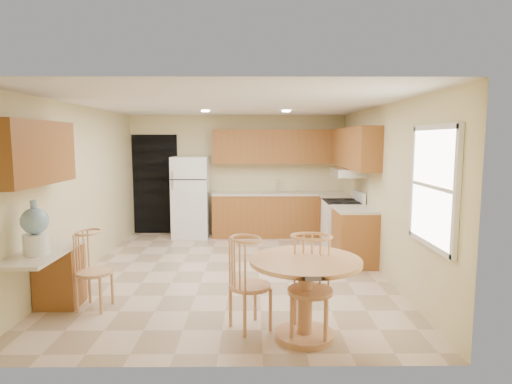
{
  "coord_description": "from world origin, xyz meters",
  "views": [
    {
      "loc": [
        0.32,
        -6.31,
        1.99
      ],
      "look_at": [
        0.37,
        0.3,
        1.18
      ],
      "focal_mm": 30.0,
      "sensor_mm": 36.0,
      "label": 1
    }
  ],
  "objects_px": {
    "stove": "(343,226)",
    "dining_table": "(305,287)",
    "water_crock": "(35,230)",
    "chair_desk": "(91,264)",
    "refrigerator": "(191,197)",
    "chair_table_b": "(312,281)",
    "chair_table_a": "(250,277)"
  },
  "relations": [
    {
      "from": "stove",
      "to": "dining_table",
      "type": "relative_size",
      "value": 0.98
    },
    {
      "from": "stove",
      "to": "water_crock",
      "type": "xyz_separation_m",
      "value": [
        -3.92,
        -3.0,
        0.56
      ]
    },
    {
      "from": "dining_table",
      "to": "chair_desk",
      "type": "height_order",
      "value": "chair_desk"
    },
    {
      "from": "refrigerator",
      "to": "chair_table_b",
      "type": "distance_m",
      "value": 5.05
    },
    {
      "from": "refrigerator",
      "to": "water_crock",
      "type": "bearing_deg",
      "value": -103.98
    },
    {
      "from": "chair_table_b",
      "to": "refrigerator",
      "type": "bearing_deg",
      "value": -56.89
    },
    {
      "from": "chair_table_a",
      "to": "dining_table",
      "type": "bearing_deg",
      "value": 45.66
    },
    {
      "from": "chair_desk",
      "to": "water_crock",
      "type": "xyz_separation_m",
      "value": [
        -0.45,
        -0.32,
        0.47
      ]
    },
    {
      "from": "chair_table_a",
      "to": "chair_desk",
      "type": "xyz_separation_m",
      "value": [
        -1.84,
        0.56,
        -0.03
      ]
    },
    {
      "from": "stove",
      "to": "chair_desk",
      "type": "height_order",
      "value": "stove"
    },
    {
      "from": "chair_table_b",
      "to": "water_crock",
      "type": "relative_size",
      "value": 1.77
    },
    {
      "from": "chair_table_b",
      "to": "water_crock",
      "type": "distance_m",
      "value": 2.96
    },
    {
      "from": "stove",
      "to": "chair_table_b",
      "type": "relative_size",
      "value": 1.05
    },
    {
      "from": "dining_table",
      "to": "chair_table_a",
      "type": "bearing_deg",
      "value": 166.32
    },
    {
      "from": "stove",
      "to": "chair_table_a",
      "type": "xyz_separation_m",
      "value": [
        -1.63,
        -3.25,
        0.13
      ]
    },
    {
      "from": "refrigerator",
      "to": "chair_desk",
      "type": "bearing_deg",
      "value": -98.74
    },
    {
      "from": "refrigerator",
      "to": "chair_table_b",
      "type": "bearing_deg",
      "value": -68.58
    },
    {
      "from": "refrigerator",
      "to": "chair_table_a",
      "type": "bearing_deg",
      "value": -74.44
    },
    {
      "from": "dining_table",
      "to": "chair_desk",
      "type": "bearing_deg",
      "value": 163.73
    },
    {
      "from": "chair_table_b",
      "to": "chair_desk",
      "type": "distance_m",
      "value": 2.57
    },
    {
      "from": "refrigerator",
      "to": "chair_table_b",
      "type": "height_order",
      "value": "refrigerator"
    },
    {
      "from": "refrigerator",
      "to": "chair_table_a",
      "type": "height_order",
      "value": "refrigerator"
    },
    {
      "from": "chair_table_a",
      "to": "chair_table_b",
      "type": "height_order",
      "value": "chair_table_b"
    },
    {
      "from": "refrigerator",
      "to": "dining_table",
      "type": "distance_m",
      "value": 4.95
    },
    {
      "from": "refrigerator",
      "to": "stove",
      "type": "relative_size",
      "value": 1.52
    },
    {
      "from": "dining_table",
      "to": "chair_table_b",
      "type": "bearing_deg",
      "value": -63.16
    },
    {
      "from": "chair_table_a",
      "to": "refrigerator",
      "type": "bearing_deg",
      "value": 164.9
    },
    {
      "from": "chair_desk",
      "to": "water_crock",
      "type": "height_order",
      "value": "water_crock"
    },
    {
      "from": "water_crock",
      "to": "chair_desk",
      "type": "bearing_deg",
      "value": 35.2
    },
    {
      "from": "stove",
      "to": "water_crock",
      "type": "bearing_deg",
      "value": -142.62
    },
    {
      "from": "refrigerator",
      "to": "water_crock",
      "type": "xyz_separation_m",
      "value": [
        -1.05,
        -4.22,
        0.21
      ]
    },
    {
      "from": "refrigerator",
      "to": "water_crock",
      "type": "relative_size",
      "value": 2.83
    }
  ]
}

